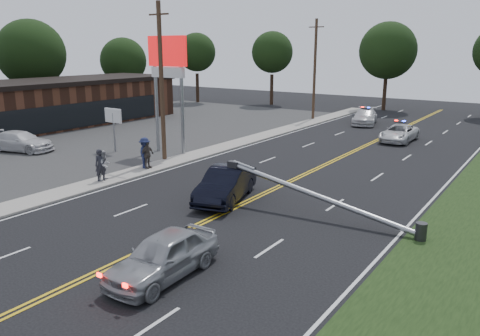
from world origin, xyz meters
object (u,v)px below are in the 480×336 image
Objects in this scene: emergency_b at (365,117)px; bystander_c at (145,153)px; pylon_sign at (168,66)px; bystander_d at (147,155)px; utility_pole_far at (315,70)px; waiting_sedan at (163,256)px; utility_pole_mid at (161,83)px; fallen_streetlight at (328,199)px; crashed_sedan at (226,184)px; bystander_a at (101,165)px; bystander_b at (104,165)px; emergency_a at (399,133)px; parked_car at (20,141)px; small_sign at (113,119)px.

bystander_c is (-4.74, -24.59, 0.32)m from emergency_b.
bystander_d is at bearing -63.61° from pylon_sign.
utility_pole_far is at bearing 1.57° from bystander_d.
utility_pole_mid is at bearing 131.30° from waiting_sedan.
pylon_sign is 1.56× the size of emergency_b.
crashed_sedan is at bearing -176.42° from fallen_streetlight.
pylon_sign is 2.55m from utility_pole_mid.
pylon_sign is 0.80× the size of utility_pole_mid.
bystander_a reaches higher than bystander_b.
emergency_a is at bearing 48.10° from pylon_sign.
pylon_sign reaches higher than emergency_b.
bystander_d is at bearing 172.64° from fallen_streetlight.
utility_pole_mid reaches higher than bystander_c.
waiting_sedan is at bearing -133.51° from bystander_b.
crashed_sedan is (9.48, -6.33, -5.19)m from pylon_sign.
emergency_a is (12.03, 13.40, -5.35)m from pylon_sign.
emergency_a is at bearing -65.95° from parked_car.
waiting_sedan is 0.84× the size of emergency_b.
utility_pole_mid reaches higher than bystander_d.
fallen_streetlight is 5.54× the size of bystander_d.
bystander_c is (0.72, -2.41, -4.02)m from utility_pole_mid.
pylon_sign is 21.91m from emergency_b.
utility_pole_far reaches higher than bystander_c.
bystander_a is 0.24m from bystander_b.
small_sign is at bearing 36.49° from bystander_c.
parked_car is 11.50m from bystander_b.
small_sign is 6.16m from bystander_c.
fallen_streetlight is at bearing -95.42° from bystander_b.
fallen_streetlight is 0.94× the size of utility_pole_mid.
bystander_d is (0.16, 0.03, -0.10)m from bystander_c.
small_sign is 1.84× the size of bystander_d.
crashed_sedan is at bearing 109.79° from waiting_sedan.
waiting_sedan is 23.23m from parked_car.
pylon_sign is 1.63× the size of parked_car.
bystander_a is (-4.68, -27.96, 0.26)m from emergency_b.
bystander_a reaches higher than emergency_b.
emergency_a is 2.66× the size of bystander_a.
small_sign reaches higher than crashed_sedan.
bystander_b is at bearing -172.98° from fallen_streetlight.
bystander_d is (-4.58, -24.56, 0.22)m from emergency_b.
bystander_c is (-0.05, 3.37, 0.06)m from bystander_a.
bystander_d is (2.18, -4.38, -5.03)m from pylon_sign.
pylon_sign reaches higher than crashed_sedan.
fallen_streetlight reaches higher than emergency_a.
bystander_b is (-12.59, -1.55, 0.03)m from fallen_streetlight.
pylon_sign reaches higher than emergency_a.
utility_pole_far is at bearing 90.63° from crashed_sedan.
emergency_b is 25.04m from bystander_c.
small_sign is 1.87× the size of bystander_b.
emergency_a is at bearing -31.59° from utility_pole_far.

